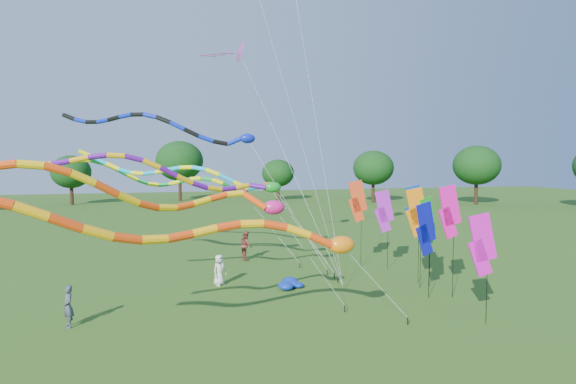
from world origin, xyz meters
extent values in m
plane|color=#234F15|center=(0.00, 0.00, 0.00)|extent=(160.00, 160.00, 0.00)
cylinder|color=#382314|center=(36.63, 40.49, 1.62)|extent=(0.50, 0.50, 3.25)
ellipsoid|color=#103C12|center=(36.63, 40.49, 5.86)|extent=(6.86, 6.86, 5.83)
cylinder|color=#382314|center=(25.84, 50.43, 1.56)|extent=(0.50, 0.50, 3.13)
ellipsoid|color=#103C12|center=(25.84, 50.43, 5.65)|extent=(6.61, 6.61, 5.62)
cylinder|color=#382314|center=(11.20, 52.08, 1.40)|extent=(0.50, 0.50, 2.81)
ellipsoid|color=#103C12|center=(11.20, 52.08, 5.06)|extent=(5.92, 5.92, 5.03)
cylinder|color=#382314|center=(-2.67, 53.44, 1.18)|extent=(0.50, 0.50, 2.37)
ellipsoid|color=#103C12|center=(-2.67, 53.44, 4.28)|extent=(5.00, 5.00, 4.25)
cylinder|color=#382314|center=(-16.12, 50.02, 1.20)|extent=(0.50, 0.50, 2.40)
ellipsoid|color=#103C12|center=(-16.12, 50.02, 4.33)|extent=(5.06, 5.06, 4.30)
cylinder|color=black|center=(3.16, -1.14, 0.15)|extent=(0.05, 0.05, 0.30)
cylinder|color=silver|center=(1.69, -1.37, 1.81)|extent=(0.02, 0.02, 4.26)
ellipsoid|color=orange|center=(0.22, -1.60, 3.34)|extent=(0.99, 0.64, 0.64)
cylinder|color=#EE3E0D|center=(-0.54, -1.62, 3.53)|extent=(0.29, 0.29, 0.92)
cylinder|color=#FFAA0D|center=(-1.37, -1.56, 3.87)|extent=(0.29, 0.29, 0.88)
cylinder|color=#EE3E0D|center=(-2.19, -1.54, 4.11)|extent=(0.29, 0.29, 0.84)
cylinder|color=#FFAA0D|center=(-3.01, -1.57, 4.20)|extent=(0.29, 0.29, 0.81)
cylinder|color=#EE3E0D|center=(-3.82, -1.67, 4.16)|extent=(0.29, 0.29, 0.82)
cylinder|color=#FFAA0D|center=(-4.61, -1.84, 4.05)|extent=(0.29, 0.29, 0.83)
cylinder|color=#EE3E0D|center=(-5.40, -2.07, 3.94)|extent=(0.29, 0.29, 0.83)
cylinder|color=#FFAA0D|center=(-6.18, -2.35, 3.92)|extent=(0.29, 0.29, 0.83)
cylinder|color=#EE3E0D|center=(-6.95, -2.65, 4.04)|extent=(0.29, 0.29, 0.86)
cylinder|color=#FFAA0D|center=(-7.73, -2.97, 4.29)|extent=(0.29, 0.29, 0.89)
cylinder|color=#EE3E0D|center=(-8.50, -3.26, 4.63)|extent=(0.29, 0.29, 0.91)
cylinder|color=#FFAA0D|center=(-9.29, -3.52, 5.00)|extent=(0.29, 0.29, 0.89)
cylinder|color=black|center=(1.38, 0.92, 0.15)|extent=(0.05, 0.05, 0.30)
cylinder|color=silver|center=(-0.25, 0.44, 2.43)|extent=(0.02, 0.02, 5.48)
ellipsoid|color=#E3197A|center=(-1.88, -0.04, 4.58)|extent=(0.84, 0.54, 0.54)
cylinder|color=#FF470D|center=(-2.61, 0.01, 4.85)|extent=(0.24, 0.24, 1.01)
cylinder|color=yellow|center=(-3.33, 0.09, 5.10)|extent=(0.24, 0.24, 0.67)
cylinder|color=#FF470D|center=(-3.97, -0.11, 5.02)|extent=(0.24, 0.24, 0.68)
cylinder|color=yellow|center=(-4.58, -0.37, 4.89)|extent=(0.24, 0.24, 0.69)
cylinder|color=#FF470D|center=(-5.19, -0.69, 4.78)|extent=(0.24, 0.24, 0.69)
cylinder|color=yellow|center=(-5.78, -1.05, 4.76)|extent=(0.24, 0.24, 0.70)
cylinder|color=#FF470D|center=(-6.36, -1.42, 4.89)|extent=(0.24, 0.24, 0.72)
cylinder|color=yellow|center=(-6.95, -1.79, 5.15)|extent=(0.24, 0.24, 0.76)
cylinder|color=#FF470D|center=(-7.54, -2.13, 5.49)|extent=(0.24, 0.24, 0.77)
cylinder|color=yellow|center=(-8.15, -2.42, 5.83)|extent=(0.24, 0.24, 0.74)
cylinder|color=#FF470D|center=(-8.78, -2.65, 6.09)|extent=(0.24, 0.24, 0.70)
cylinder|color=yellow|center=(-9.43, -2.82, 6.22)|extent=(0.24, 0.24, 0.67)
cylinder|color=#FF470D|center=(-10.09, -2.92, 6.21)|extent=(0.24, 0.24, 0.68)
cylinder|color=black|center=(2.86, 5.59, 0.15)|extent=(0.05, 0.05, 0.30)
cylinder|color=silver|center=(1.09, 5.40, 2.65)|extent=(0.02, 0.02, 5.93)
ellipsoid|color=#198D21|center=(-0.68, 5.22, 5.03)|extent=(0.82, 0.53, 0.53)
cylinder|color=#590D93|center=(-1.41, 5.37, 5.08)|extent=(0.24, 0.24, 0.86)
cylinder|color=#E7A10C|center=(-2.14, 5.46, 5.07)|extent=(0.24, 0.24, 0.74)
cylinder|color=#590D93|center=(-2.84, 5.23, 4.99)|extent=(0.24, 0.24, 0.74)
cylinder|color=#E7A10C|center=(-3.53, 4.97, 5.02)|extent=(0.24, 0.24, 0.75)
cylinder|color=#590D93|center=(-4.22, 4.71, 5.19)|extent=(0.24, 0.24, 0.78)
cylinder|color=#E7A10C|center=(-4.92, 4.46, 5.48)|extent=(0.24, 0.24, 0.81)
cylinder|color=#590D93|center=(-5.62, 4.25, 5.84)|extent=(0.24, 0.24, 0.81)
cylinder|color=#E7A10C|center=(-6.32, 4.10, 6.18)|extent=(0.24, 0.24, 0.78)
cylinder|color=#590D93|center=(-7.03, 4.02, 6.43)|extent=(0.24, 0.24, 0.74)
cylinder|color=#E7A10C|center=(-7.75, 4.01, 6.54)|extent=(0.24, 0.24, 0.72)
cylinder|color=#590D93|center=(-8.48, 4.06, 6.51)|extent=(0.24, 0.24, 0.74)
cylinder|color=#E7A10C|center=(-9.21, 4.15, 6.39)|extent=(0.24, 0.24, 0.76)
cylinder|color=#590D93|center=(-9.94, 4.26, 6.25)|extent=(0.24, 0.24, 0.75)
cylinder|color=#E7A10C|center=(-10.67, 4.38, 6.17)|extent=(0.24, 0.24, 0.74)
cylinder|color=black|center=(2.87, 7.23, 0.15)|extent=(0.05, 0.05, 0.30)
cylinder|color=silver|center=(0.80, 8.05, 3.91)|extent=(0.02, 0.02, 8.51)
ellipsoid|color=#0D20B8|center=(-1.26, 8.88, 7.54)|extent=(0.86, 0.55, 0.55)
cylinder|color=#0B21BB|center=(-1.93, 9.17, 7.39)|extent=(0.25, 0.25, 0.83)
cylinder|color=black|center=(-2.67, 9.39, 7.31)|extent=(0.25, 0.25, 0.81)
cylinder|color=#0B21BB|center=(-3.46, 9.50, 7.52)|extent=(0.25, 0.25, 0.84)
cylinder|color=black|center=(-4.23, 9.65, 7.85)|extent=(0.25, 0.25, 0.87)
cylinder|color=#0B21BB|center=(-4.99, 9.83, 8.22)|extent=(0.25, 0.25, 0.86)
cylinder|color=black|center=(-5.72, 10.08, 8.56)|extent=(0.25, 0.25, 0.83)
cylinder|color=#0B21BB|center=(-6.43, 10.39, 8.79)|extent=(0.25, 0.25, 0.79)
cylinder|color=black|center=(-7.11, 10.77, 8.88)|extent=(0.25, 0.25, 0.78)
cylinder|color=#0B21BB|center=(-7.77, 11.19, 8.83)|extent=(0.25, 0.25, 0.80)
cylinder|color=black|center=(-8.42, 11.64, 8.71)|extent=(0.25, 0.25, 0.81)
cylinder|color=#0B21BB|center=(-9.06, 12.11, 8.59)|extent=(0.25, 0.25, 0.80)
cylinder|color=black|center=(-9.71, 12.56, 8.55)|extent=(0.25, 0.25, 0.79)
cylinder|color=#0B21BB|center=(-10.38, 12.98, 8.64)|extent=(0.25, 0.25, 0.80)
cylinder|color=black|center=(-11.06, 13.35, 8.86)|extent=(0.25, 0.25, 0.83)
cylinder|color=black|center=(3.00, 6.49, 0.15)|extent=(0.05, 0.05, 0.30)
cylinder|color=silver|center=(1.33, 7.04, 2.60)|extent=(0.02, 0.02, 5.83)
ellipsoid|color=#DB460C|center=(-0.34, 7.60, 4.92)|extent=(0.81, 0.52, 0.52)
cylinder|color=#0DB1E6|center=(-1.08, 7.64, 4.88)|extent=(0.24, 0.24, 0.84)
cylinder|color=#FFF30D|center=(-1.86, 7.63, 5.02)|extent=(0.24, 0.24, 0.83)
cylinder|color=#0DB1E6|center=(-2.57, 7.79, 5.39)|extent=(0.24, 0.24, 0.82)
cylinder|color=#FFF30D|center=(-3.27, 8.01, 5.70)|extent=(0.24, 0.24, 0.78)
cylinder|color=#0DB1E6|center=(-3.94, 8.30, 5.90)|extent=(0.24, 0.24, 0.75)
cylinder|color=#FFF30D|center=(-4.60, 8.64, 5.95)|extent=(0.24, 0.24, 0.75)
cylinder|color=#0DB1E6|center=(-5.24, 9.03, 5.88)|extent=(0.24, 0.24, 0.76)
cylinder|color=#FFF30D|center=(-5.87, 9.44, 5.75)|extent=(0.24, 0.24, 0.77)
cylinder|color=#0DB1E6|center=(-6.51, 9.86, 5.64)|extent=(0.24, 0.24, 0.76)
cylinder|color=#FFF30D|center=(-7.15, 10.24, 5.62)|extent=(0.24, 0.24, 0.75)
cylinder|color=#0DB1E6|center=(-7.81, 10.59, 5.74)|extent=(0.24, 0.24, 0.76)
cylinder|color=#FFF30D|center=(-8.48, 10.87, 5.99)|extent=(0.24, 0.24, 0.80)
cylinder|color=#0DB1E6|center=(-9.18, 11.09, 6.33)|extent=(0.24, 0.24, 0.82)
cylinder|color=#FFF30D|center=(-9.90, 11.25, 6.68)|extent=(0.24, 0.24, 0.81)
cylinder|color=black|center=(1.89, 9.29, 0.15)|extent=(0.05, 0.05, 0.30)
cylinder|color=silver|center=(0.22, 9.66, 2.43)|extent=(0.02, 0.02, 5.49)
ellipsoid|color=#830B81|center=(-1.44, 10.03, 4.59)|extent=(0.83, 0.54, 0.54)
cylinder|color=green|center=(-2.15, 9.91, 4.80)|extent=(0.24, 0.24, 0.94)
cylinder|color=#F6F40C|center=(-2.81, 9.81, 5.13)|extent=(0.24, 0.24, 0.67)
cylinder|color=green|center=(-3.41, 10.03, 5.28)|extent=(0.24, 0.24, 0.65)
cylinder|color=#F6F40C|center=(-3.99, 10.31, 5.29)|extent=(0.24, 0.24, 0.66)
cylinder|color=green|center=(-4.57, 10.63, 5.19)|extent=(0.24, 0.24, 0.68)
cylinder|color=#F6F40C|center=(-5.14, 10.95, 5.04)|extent=(0.24, 0.24, 0.68)
cylinder|color=green|center=(-5.72, 11.26, 4.93)|extent=(0.24, 0.24, 0.66)
cylinder|color=#F6F40C|center=(-6.30, 11.54, 4.93)|extent=(0.24, 0.24, 0.65)
cylinder|color=green|center=(-6.90, 11.76, 5.07)|extent=(0.24, 0.24, 0.67)
cylinder|color=#F6F40C|center=(-7.51, 11.92, 5.34)|extent=(0.24, 0.24, 0.71)
cylinder|color=green|center=(-8.13, 12.01, 5.67)|extent=(0.24, 0.24, 0.73)
cylinder|color=#F6F40C|center=(-8.77, 12.04, 6.00)|extent=(0.24, 0.24, 0.71)
cylinder|color=green|center=(-9.42, 12.03, 6.23)|extent=(0.24, 0.24, 0.68)
cylinder|color=#F6F40C|center=(-10.08, 11.98, 6.34)|extent=(0.24, 0.24, 0.66)
cylinder|color=black|center=(2.50, 4.00, 0.15)|extent=(0.04, 0.04, 0.30)
cylinder|color=silver|center=(1.13, 4.98, 9.91)|extent=(0.01, 0.01, 19.51)
cylinder|color=black|center=(2.50, 4.00, 0.15)|extent=(0.04, 0.04, 0.30)
cylinder|color=silver|center=(-0.76, 3.54, 10.41)|extent=(0.01, 0.01, 21.26)
cylinder|color=black|center=(2.50, 4.00, 0.15)|extent=(0.04, 0.04, 0.30)
cylinder|color=silver|center=(0.57, 7.53, 6.53)|extent=(0.01, 0.01, 14.83)
cone|color=purple|center=(-1.35, 11.07, 12.76)|extent=(1.35, 1.44, 1.43)
cube|color=purple|center=(-2.05, 11.07, 12.61)|extent=(0.90, 0.12, 0.04)
cube|color=purple|center=(-2.60, 11.07, 12.49)|extent=(0.90, 0.12, 0.04)
cube|color=purple|center=(-3.15, 11.07, 12.37)|extent=(0.90, 0.12, 0.04)
cylinder|color=black|center=(6.46, 3.59, 2.33)|extent=(0.02, 0.02, 4.67)
cube|color=orange|center=(6.24, 3.63, 4.07)|extent=(1.15, 0.31, 1.93)
cube|color=orange|center=(6.16, 3.65, 3.27)|extent=(1.00, 0.28, 1.51)
cylinder|color=black|center=(5.49, 8.65, 2.41)|extent=(0.02, 0.02, 4.82)
cube|color=#E3431A|center=(5.27, 8.69, 4.22)|extent=(1.15, 0.27, 1.93)
cube|color=#E3431A|center=(5.19, 8.70, 3.42)|extent=(1.00, 0.25, 1.51)
cylinder|color=black|center=(5.90, 1.88, 2.06)|extent=(0.02, 0.02, 4.11)
cube|color=#0B0EA1|center=(5.68, 1.84, 3.51)|extent=(1.15, 0.30, 1.93)
cube|color=#0B0EA1|center=(5.60, 1.82, 2.71)|extent=(1.00, 0.27, 1.51)
cylinder|color=black|center=(6.71, 7.62, 2.15)|extent=(0.02, 0.02, 4.30)
cube|color=#B51BCE|center=(6.49, 7.67, 3.70)|extent=(1.14, 0.34, 1.93)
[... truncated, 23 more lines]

